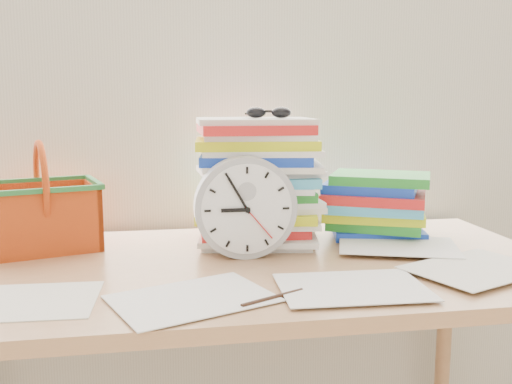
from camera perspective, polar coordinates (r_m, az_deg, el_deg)
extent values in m
cube|color=silver|center=(1.63, -3.43, 17.97)|extent=(4.00, 0.04, 2.70)
cube|color=silver|center=(1.60, -3.33, 16.31)|extent=(2.40, 0.01, 2.50)
cube|color=#B27F53|center=(1.26, -1.09, -7.67)|extent=(1.40, 0.70, 0.03)
cylinder|color=#B27F53|center=(1.87, 18.23, -14.70)|extent=(0.04, 0.04, 0.72)
cylinder|color=#A8A8AC|center=(1.27, -1.07, -1.55)|extent=(0.23, 0.05, 0.23)
cylinder|color=black|center=(1.03, 1.71, -10.55)|extent=(0.13, 0.07, 0.01)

